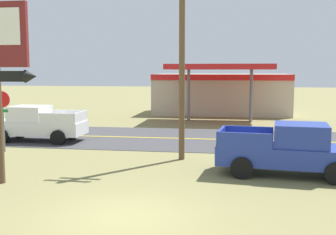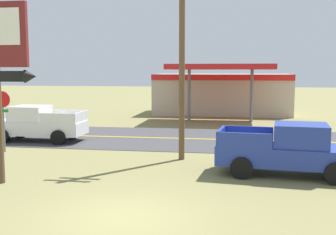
{
  "view_description": "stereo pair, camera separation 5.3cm",
  "coord_description": "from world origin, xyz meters",
  "views": [
    {
      "loc": [
        2.86,
        -10.31,
        3.91
      ],
      "look_at": [
        0.0,
        8.0,
        1.8
      ],
      "focal_mm": 44.09,
      "sensor_mm": 36.0,
      "label": 1
    },
    {
      "loc": [
        2.91,
        -10.31,
        3.91
      ],
      "look_at": [
        0.0,
        8.0,
        1.8
      ],
      "focal_mm": 44.09,
      "sensor_mm": 36.0,
      "label": 2
    }
  ],
  "objects": [
    {
      "name": "utility_pole",
      "position": [
        0.69,
        7.52,
        5.0
      ],
      "size": [
        1.68,
        0.26,
        9.45
      ],
      "color": "brown",
      "rests_on": "ground"
    },
    {
      "name": "pickup_white_on_road",
      "position": [
        -7.87,
        11.0,
        0.96
      ],
      "size": [
        5.2,
        2.24,
        1.96
      ],
      "color": "silver",
      "rests_on": "ground"
    },
    {
      "name": "road_asphalt",
      "position": [
        0.0,
        13.0,
        0.01
      ],
      "size": [
        140.0,
        8.0,
        0.02
      ],
      "primitive_type": "cube",
      "color": "#3D3D3F",
      "rests_on": "ground"
    },
    {
      "name": "road_centre_line",
      "position": [
        0.0,
        13.0,
        0.02
      ],
      "size": [
        126.0,
        0.2,
        0.01
      ],
      "primitive_type": "cube",
      "color": "gold",
      "rests_on": "road_asphalt"
    },
    {
      "name": "ground_plane",
      "position": [
        0.0,
        0.0,
        0.0
      ],
      "size": [
        180.0,
        180.0,
        0.0
      ],
      "primitive_type": "plane",
      "color": "olive"
    },
    {
      "name": "stop_sign",
      "position": [
        -7.98,
        7.84,
        2.03
      ],
      "size": [
        0.8,
        0.08,
        2.95
      ],
      "color": "slate",
      "rests_on": "ground"
    },
    {
      "name": "gas_station",
      "position": [
        1.89,
        27.38,
        1.94
      ],
      "size": [
        12.0,
        11.5,
        4.4
      ],
      "color": "beige",
      "rests_on": "ground"
    },
    {
      "name": "pickup_blue_parked_on_lawn",
      "position": [
        5.01,
        5.37,
        0.96
      ],
      "size": [
        5.38,
        2.66,
        1.96
      ],
      "color": "#233893",
      "rests_on": "ground"
    }
  ]
}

